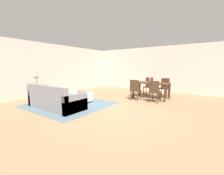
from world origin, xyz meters
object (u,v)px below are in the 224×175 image
Objects in this scene: dining_chair_far_right at (165,86)px; vase_centerpiece at (150,80)px; side_table at (37,91)px; book_on_ottoman at (80,92)px; dining_chair_near_left at (135,89)px; ottoman_table at (80,96)px; couch at (55,100)px; dining_chair_near_right at (155,90)px; dining_table at (151,84)px; dining_chair_far_left at (149,85)px; table_lamp at (36,79)px.

dining_chair_far_right is 4.21× the size of vase_centerpiece.
side_table reaches higher than book_on_ottoman.
dining_chair_near_left and dining_chair_far_right have the same top height.
ottoman_table is 3.88× the size of book_on_ottoman.
dining_chair_far_right is (2.65, 4.41, 0.23)m from couch.
dining_chair_near_right is at bearing 46.80° from couch.
dining_chair_far_right is at bearing 61.72° from dining_table.
dining_table is 1.77× the size of dining_chair_far_right.
vase_centerpiece is at bearing 122.65° from dining_chair_near_right.
ottoman_table is 3.15m from dining_chair_near_right.
dining_chair_near_right is at bearing 3.32° from dining_chair_near_left.
dining_chair_near_left reaches higher than side_table.
dining_table is 1.77× the size of dining_chair_near_left.
dining_chair_near_right reaches higher than dining_table.
dining_table is 3.30m from book_on_ottoman.
dining_chair_far_left reaches higher than side_table.
dining_chair_far_right is at bearing -3.66° from dining_chair_far_left.
dining_chair_near_right is at bearing -89.07° from dining_chair_far_right.
book_on_ottoman is (1.35, 1.15, -0.05)m from side_table.
ottoman_table is 1.10× the size of dining_chair_far_right.
dining_chair_near_right is (4.06, 2.73, 0.06)m from side_table.
book_on_ottoman is at bearing -130.53° from dining_chair_far_right.
table_lamp is at bearing -133.23° from dining_chair_far_right.
vase_centerpiece reaches higher than book_on_ottoman.
ottoman_table is 3.33m from vase_centerpiece.
side_table is (-1.39, 0.11, 0.17)m from couch.
dining_chair_near_left is 1.82m from dining_chair_far_right.
dining_chair_far_left reaches higher than book_on_ottoman.
dining_chair_near_right is 1.56m from dining_chair_far_right.
vase_centerpiece reaches higher than dining_chair_near_right.
side_table is 1.12× the size of table_lamp.
table_lamp reaches higher than book_on_ottoman.
table_lamp is (-1.39, 0.11, 0.71)m from couch.
dining_chair_far_right is (0.84, 1.61, 0.00)m from dining_chair_near_left.
table_lamp is 5.92m from dining_chair_far_right.
dining_chair_far_right is at bearing 46.77° from table_lamp.
dining_table is at bearing 44.20° from side_table.
table_lamp reaches higher than dining_chair_far_left.
dining_chair_far_right is at bearing 90.93° from dining_chair_near_right.
couch is 4.17× the size of table_lamp.
vase_centerpiece reaches higher than dining_table.
book_on_ottoman is (-2.72, -1.59, -0.11)m from dining_chair_near_right.
dining_chair_far_left is (1.79, 3.27, 0.29)m from ottoman_table.
dining_chair_far_left is (-0.01, 1.67, 0.00)m from dining_chair_near_left.
dining_chair_near_right is 1.84m from dining_chair_far_left.
table_lamp is 4.20m from dining_chair_near_left.
dining_table is at bearing 119.22° from dining_chair_near_right.
ottoman_table is 3.33m from dining_table.
ottoman_table is 0.20m from book_on_ottoman.
book_on_ottoman is at bearing -132.39° from vase_centerpiece.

